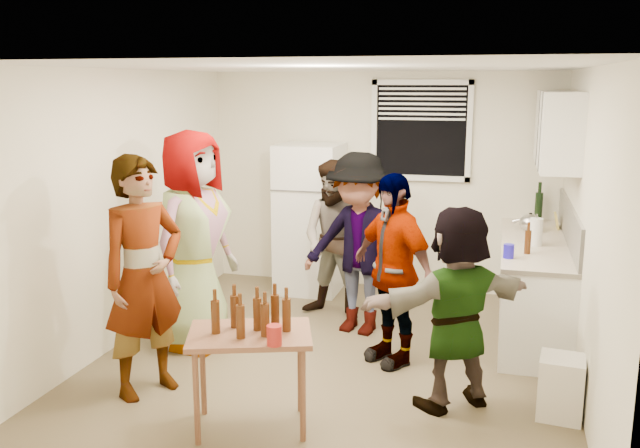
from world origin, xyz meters
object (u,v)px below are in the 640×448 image
(refrigerator, at_px, (310,218))
(guest_black, at_px, (390,361))
(wine_bottle, at_px, (538,222))
(guest_back_right, at_px, (357,331))
(beer_bottle_table, at_px, (275,327))
(trash_bin, at_px, (561,384))
(beer_bottle_counter, at_px, (527,254))
(serving_table, at_px, (252,427))
(guest_orange, at_px, (453,404))
(blue_cup, at_px, (508,258))
(guest_stripe, at_px, (150,391))
(kettle, at_px, (529,231))
(red_cup, at_px, (274,345))
(guest_back_left, at_px, (337,316))
(guest_grey, at_px, (198,344))

(refrigerator, xyz_separation_m, guest_black, (1.24, -1.81, -0.85))
(wine_bottle, xyz_separation_m, guest_back_right, (-1.68, -1.40, -0.90))
(beer_bottle_table, relative_size, guest_back_right, 0.13)
(trash_bin, xyz_separation_m, beer_bottle_table, (-1.97, -0.58, 0.45))
(beer_bottle_counter, height_order, trash_bin, beer_bottle_counter)
(wine_bottle, bearing_deg, trash_bin, -88.05)
(guest_back_right, bearing_deg, beer_bottle_table, -81.44)
(refrigerator, relative_size, beer_bottle_counter, 8.11)
(serving_table, xyz_separation_m, guest_orange, (1.34, 0.71, 0.00))
(blue_cup, xyz_separation_m, guest_stripe, (-2.68, -1.43, -0.90))
(trash_bin, bearing_deg, kettle, 95.02)
(red_cup, height_order, guest_back_left, red_cup)
(beer_bottle_counter, height_order, serving_table, beer_bottle_counter)
(guest_back_left, xyz_separation_m, guest_back_right, (0.29, -0.36, 0.00))
(blue_cup, distance_m, guest_back_right, 1.66)
(refrigerator, height_order, guest_orange, refrigerator)
(serving_table, bearing_deg, beer_bottle_table, 47.98)
(kettle, xyz_separation_m, beer_bottle_table, (-1.78, -2.76, -0.20))
(beer_bottle_table, height_order, guest_black, beer_bottle_table)
(guest_back_left, bearing_deg, guest_back_right, -40.11)
(red_cup, height_order, guest_black, red_cup)
(red_cup, bearing_deg, beer_bottle_counter, 52.72)
(beer_bottle_table, relative_size, red_cup, 1.73)
(guest_grey, bearing_deg, guest_black, -75.18)
(trash_bin, height_order, guest_orange, trash_bin)
(red_cup, xyz_separation_m, guest_back_right, (0.09, 2.21, -0.70))
(guest_back_right, bearing_deg, guest_black, -41.52)
(blue_cup, height_order, guest_grey, blue_cup)
(trash_bin, xyz_separation_m, guest_back_left, (-2.06, 1.66, -0.25))
(wine_bottle, distance_m, guest_back_left, 2.40)
(beer_bottle_counter, distance_m, guest_grey, 3.10)
(refrigerator, bearing_deg, serving_table, -81.35)
(blue_cup, distance_m, guest_orange, 1.43)
(red_cup, relative_size, guest_back_right, 0.08)
(wine_bottle, relative_size, beer_bottle_counter, 1.54)
(refrigerator, height_order, guest_stripe, refrigerator)
(wine_bottle, bearing_deg, guest_orange, -103.81)
(blue_cup, xyz_separation_m, guest_back_left, (-1.66, 0.63, -0.90))
(serving_table, height_order, guest_grey, serving_table)
(beer_bottle_table, bearing_deg, beer_bottle_counter, 46.29)
(beer_bottle_counter, distance_m, blue_cup, 0.26)
(blue_cup, relative_size, guest_stripe, 0.07)
(trash_bin, distance_m, guest_grey, 3.20)
(trash_bin, distance_m, serving_table, 2.24)
(trash_bin, bearing_deg, guest_orange, -179.01)
(trash_bin, xyz_separation_m, serving_table, (-2.10, -0.72, -0.25))
(red_cup, bearing_deg, beer_bottle_table, 107.95)
(refrigerator, xyz_separation_m, serving_table, (0.49, -3.21, -0.85))
(beer_bottle_counter, relative_size, guest_stripe, 0.11)
(red_cup, xyz_separation_m, guest_orange, (1.11, 0.89, -0.70))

